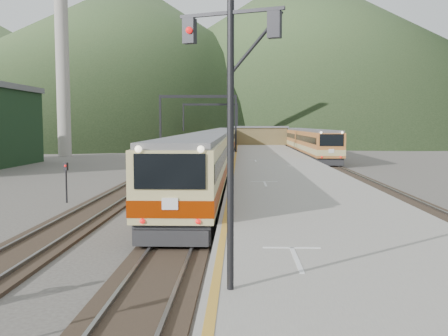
{
  "coord_description": "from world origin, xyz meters",
  "views": [
    {
      "loc": [
        2.37,
        -6.39,
        4.41
      ],
      "look_at": [
        1.47,
        21.0,
        2.0
      ],
      "focal_mm": 40.0,
      "sensor_mm": 36.0,
      "label": 1
    }
  ],
  "objects": [
    {
      "name": "track_main",
      "position": [
        0.0,
        40.0,
        0.07
      ],
      "size": [
        2.6,
        200.0,
        0.23
      ],
      "color": "black",
      "rests_on": "ground"
    },
    {
      "name": "track_far",
      "position": [
        -5.0,
        40.0,
        0.07
      ],
      "size": [
        2.6,
        200.0,
        0.23
      ],
      "color": "black",
      "rests_on": "ground"
    },
    {
      "name": "track_second",
      "position": [
        11.5,
        40.0,
        0.07
      ],
      "size": [
        2.6,
        200.0,
        0.23
      ],
      "color": "black",
      "rests_on": "ground"
    },
    {
      "name": "platform",
      "position": [
        5.6,
        38.0,
        0.5
      ],
      "size": [
        8.0,
        100.0,
        1.0
      ],
      "primitive_type": "cube",
      "color": "gray",
      "rests_on": "ground"
    },
    {
      "name": "gantry_near",
      "position": [
        -2.85,
        55.0,
        5.59
      ],
      "size": [
        9.55,
        0.25,
        8.0
      ],
      "color": "black",
      "rests_on": "ground"
    },
    {
      "name": "gantry_far",
      "position": [
        -2.85,
        80.0,
        5.59
      ],
      "size": [
        9.55,
        0.25,
        8.0
      ],
      "color": "black",
      "rests_on": "ground"
    },
    {
      "name": "smokestack",
      "position": [
        -22.0,
        62.0,
        15.0
      ],
      "size": [
        1.8,
        1.8,
        30.0
      ],
      "primitive_type": "cylinder",
      "color": "#9E998E",
      "rests_on": "ground"
    },
    {
      "name": "station_shed",
      "position": [
        5.6,
        78.0,
        2.57
      ],
      "size": [
        9.4,
        4.4,
        3.1
      ],
      "color": "brown",
      "rests_on": "platform"
    },
    {
      "name": "hill_a",
      "position": [
        -40.0,
        190.0,
        30.0
      ],
      "size": [
        180.0,
        180.0,
        60.0
      ],
      "primitive_type": "cone",
      "color": "#2D4322",
      "rests_on": "ground"
    },
    {
      "name": "hill_b",
      "position": [
        30.0,
        230.0,
        37.5
      ],
      "size": [
        220.0,
        220.0,
        75.0
      ],
      "primitive_type": "cone",
      "color": "#2D4322",
      "rests_on": "ground"
    },
    {
      "name": "main_train",
      "position": [
        0.0,
        50.77,
        2.04
      ],
      "size": [
        2.96,
        81.11,
        3.61
      ],
      "color": "tan",
      "rests_on": "track_main"
    },
    {
      "name": "second_train",
      "position": [
        11.5,
        63.61,
        2.0
      ],
      "size": [
        2.9,
        39.49,
        3.54
      ],
      "color": "#AF6730",
      "rests_on": "track_second"
    },
    {
      "name": "signal_mast",
      "position": [
        2.17,
        3.69,
        4.81
      ],
      "size": [
        2.09,
        0.86,
        6.21
      ],
      "color": "black",
      "rests_on": "platform"
    },
    {
      "name": "short_signal_b",
      "position": [
        -3.34,
        25.19,
        1.46
      ],
      "size": [
        0.24,
        0.2,
        2.27
      ],
      "color": "black",
      "rests_on": "ground"
    },
    {
      "name": "short_signal_c",
      "position": [
        -7.39,
        21.09,
        1.46
      ],
      "size": [
        0.26,
        0.22,
        2.27
      ],
      "color": "black",
      "rests_on": "ground"
    }
  ]
}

